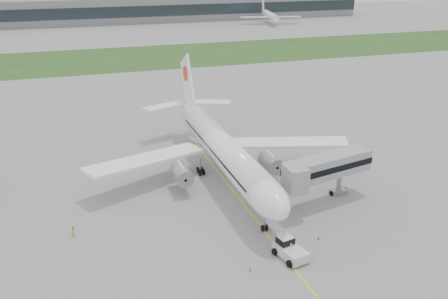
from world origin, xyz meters
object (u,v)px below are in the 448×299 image
object	(u,v)px
ground_crew_near	(290,249)
jet_bridge	(323,169)
airliner	(221,146)
pushback_tug	(289,249)

from	to	relation	value
ground_crew_near	jet_bridge	bearing A→B (deg)	-165.71
jet_bridge	ground_crew_near	bearing A→B (deg)	-144.29
airliner	jet_bridge	world-z (taller)	airliner
jet_bridge	airliner	bearing A→B (deg)	117.91
jet_bridge	ground_crew_near	world-z (taller)	jet_bridge
airliner	ground_crew_near	bearing A→B (deg)	-88.36
pushback_tug	ground_crew_near	size ratio (longest dim) A/B	2.82
pushback_tug	ground_crew_near	xyz separation A→B (m)	(0.23, 0.14, -0.20)
pushback_tug	ground_crew_near	world-z (taller)	pushback_tug
airliner	ground_crew_near	size ratio (longest dim) A/B	29.37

